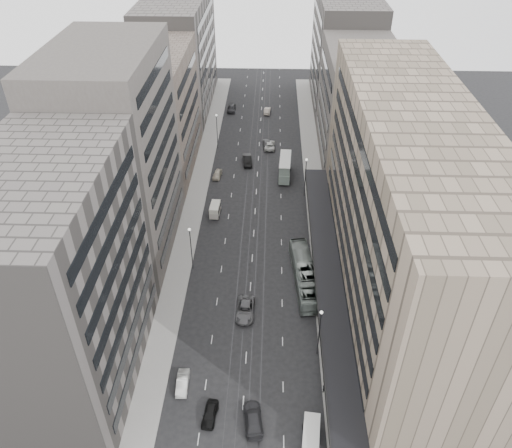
# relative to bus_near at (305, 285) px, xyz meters

# --- Properties ---
(ground) EXTENTS (220.00, 220.00, 0.00)m
(ground) POSITION_rel_bus_near_xyz_m (-8.50, -6.98, -1.51)
(ground) COLOR black
(ground) RESTS_ON ground
(sidewalk_right) EXTENTS (4.00, 125.00, 0.15)m
(sidewalk_right) POSITION_rel_bus_near_xyz_m (3.50, 30.52, -1.43)
(sidewalk_right) COLOR gray
(sidewalk_right) RESTS_ON ground
(sidewalk_left) EXTENTS (4.00, 125.00, 0.15)m
(sidewalk_left) POSITION_rel_bus_near_xyz_m (-20.50, 30.52, -1.43)
(sidewalk_left) COLOR gray
(sidewalk_left) RESTS_ON ground
(department_store) EXTENTS (19.20, 60.00, 30.00)m
(department_store) POSITION_rel_bus_near_xyz_m (12.95, 1.02, 13.44)
(department_store) COLOR gray
(department_store) RESTS_ON ground
(building_right_mid) EXTENTS (15.00, 28.00, 24.00)m
(building_right_mid) POSITION_rel_bus_near_xyz_m (13.00, 45.02, 10.49)
(building_right_mid) COLOR #4B4541
(building_right_mid) RESTS_ON ground
(building_right_far) EXTENTS (15.00, 32.00, 28.00)m
(building_right_far) POSITION_rel_bus_near_xyz_m (13.00, 75.02, 12.49)
(building_right_far) COLOR #5F5A56
(building_right_far) RESTS_ON ground
(building_left_a) EXTENTS (15.00, 28.00, 30.00)m
(building_left_a) POSITION_rel_bus_near_xyz_m (-30.00, -14.98, 13.49)
(building_left_a) COLOR #5F5A56
(building_left_a) RESTS_ON ground
(building_left_b) EXTENTS (15.00, 26.00, 34.00)m
(building_left_b) POSITION_rel_bus_near_xyz_m (-30.00, 12.02, 15.49)
(building_left_b) COLOR #4B4541
(building_left_b) RESTS_ON ground
(building_left_c) EXTENTS (15.00, 28.00, 25.00)m
(building_left_c) POSITION_rel_bus_near_xyz_m (-30.00, 39.02, 10.99)
(building_left_c) COLOR #695C52
(building_left_c) RESTS_ON ground
(building_left_d) EXTENTS (15.00, 38.00, 28.00)m
(building_left_d) POSITION_rel_bus_near_xyz_m (-30.00, 72.02, 12.49)
(building_left_d) COLOR #5F5A56
(building_left_d) RESTS_ON ground
(lamp_right_near) EXTENTS (0.44, 0.44, 8.32)m
(lamp_right_near) POSITION_rel_bus_near_xyz_m (1.20, -11.98, 3.70)
(lamp_right_near) COLOR #262628
(lamp_right_near) RESTS_ON ground
(lamp_right_far) EXTENTS (0.44, 0.44, 8.32)m
(lamp_right_far) POSITION_rel_bus_near_xyz_m (1.20, 28.02, 3.70)
(lamp_right_far) COLOR #262628
(lamp_right_far) RESTS_ON ground
(lamp_left_near) EXTENTS (0.44, 0.44, 8.32)m
(lamp_left_near) POSITION_rel_bus_near_xyz_m (-18.20, 5.02, 3.70)
(lamp_left_near) COLOR #262628
(lamp_left_near) RESTS_ON ground
(lamp_left_far) EXTENTS (0.44, 0.44, 8.32)m
(lamp_left_far) POSITION_rel_bus_near_xyz_m (-18.20, 48.02, 3.70)
(lamp_left_far) COLOR #262628
(lamp_left_far) RESTS_ON ground
(bus_near) EXTENTS (3.36, 11.00, 3.02)m
(bus_near) POSITION_rel_bus_near_xyz_m (0.00, 0.00, 0.00)
(bus_near) COLOR gray
(bus_near) RESTS_ON ground
(bus_far) EXTENTS (4.37, 12.44, 3.39)m
(bus_far) POSITION_rel_bus_near_xyz_m (-0.08, 4.03, 0.19)
(bus_far) COLOR gray
(bus_far) RESTS_ON ground
(double_decker) EXTENTS (2.87, 8.23, 4.44)m
(double_decker) POSITION_rel_bus_near_xyz_m (-2.66, 35.01, 0.89)
(double_decker) COLOR gray
(double_decker) RESTS_ON ground
(vw_microbus) EXTENTS (2.49, 4.73, 2.45)m
(vw_microbus) POSITION_rel_bus_near_xyz_m (-0.41, -24.85, -0.14)
(vw_microbus) COLOR #53575A
(vw_microbus) RESTS_ON ground
(panel_van) EXTENTS (2.04, 3.88, 2.39)m
(panel_van) POSITION_rel_bus_near_xyz_m (-16.04, 20.45, -0.19)
(panel_van) COLOR #B4ADA2
(panel_van) RESTS_ON ground
(sedan_0) EXTENTS (2.04, 4.13, 1.36)m
(sedan_0) POSITION_rel_bus_near_xyz_m (-12.42, -22.10, -0.83)
(sedan_0) COLOR black
(sedan_0) RESTS_ON ground
(sedan_1) EXTENTS (1.57, 4.15, 1.35)m
(sedan_1) POSITION_rel_bus_near_xyz_m (-16.42, -17.79, -0.83)
(sedan_1) COLOR #B4B5B0
(sedan_1) RESTS_ON ground
(sedan_2) EXTENTS (2.80, 5.75, 1.57)m
(sedan_2) POSITION_rel_bus_near_xyz_m (-9.04, -4.78, -0.72)
(sedan_2) COLOR #555557
(sedan_2) RESTS_ON ground
(sedan_3) EXTENTS (2.90, 5.63, 1.56)m
(sedan_3) POSITION_rel_bus_near_xyz_m (-7.17, -22.63, -0.73)
(sedan_3) COLOR #262628
(sedan_3) RESTS_ON ground
(sedan_4) EXTENTS (2.08, 4.13, 1.35)m
(sedan_4) POSITION_rel_bus_near_xyz_m (-17.00, 34.48, -0.83)
(sedan_4) COLOR #B9AD99
(sedan_4) RESTS_ON ground
(sedan_5) EXTENTS (2.42, 5.35, 1.70)m
(sedan_5) POSITION_rel_bus_near_xyz_m (-10.89, 40.57, -0.66)
(sedan_5) COLOR black
(sedan_5) RESTS_ON ground
(sedan_6) EXTENTS (2.47, 5.26, 1.45)m
(sedan_6) POSITION_rel_bus_near_xyz_m (-6.01, 48.19, -0.78)
(sedan_6) COLOR silver
(sedan_6) RESTS_ON ground
(sedan_7) EXTENTS (2.29, 4.80, 1.35)m
(sedan_7) POSITION_rel_bus_near_xyz_m (-6.73, 49.23, -0.83)
(sedan_7) COLOR #4E4E50
(sedan_7) RESTS_ON ground
(sedan_8) EXTENTS (2.07, 5.06, 1.72)m
(sedan_8) POSITION_rel_bus_near_xyz_m (-16.52, 68.96, -0.65)
(sedan_8) COLOR #252527
(sedan_8) RESTS_ON ground
(sedan_9) EXTENTS (1.86, 4.49, 1.45)m
(sedan_9) POSITION_rel_bus_near_xyz_m (-6.91, 67.90, -0.79)
(sedan_9) COLOR #B5A696
(sedan_9) RESTS_ON ground
(pedestrian) EXTENTS (0.82, 0.80, 1.90)m
(pedestrian) POSITION_rel_bus_near_xyz_m (1.70, -18.12, -0.41)
(pedestrian) COLOR black
(pedestrian) RESTS_ON sidewalk_right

